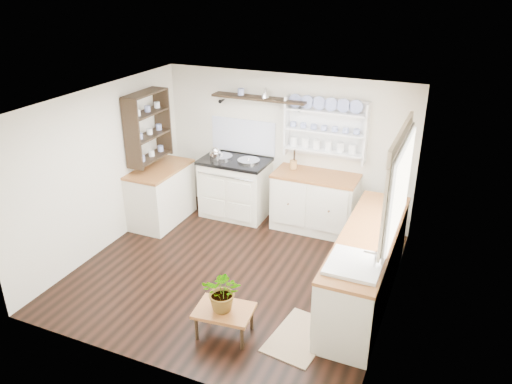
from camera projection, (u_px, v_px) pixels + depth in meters
floor at (235, 271)px, 6.67m from camera, size 4.00×3.80×0.01m
wall_back at (286, 147)px, 7.79m from camera, size 4.00×0.02×2.30m
wall_right at (397, 223)px, 5.48m from camera, size 0.02×3.80×2.30m
wall_left at (103, 170)px, 6.92m from camera, size 0.02×3.80×2.30m
ceiling at (231, 102)px, 5.73m from camera, size 4.00×3.80×0.01m
window at (399, 182)px, 5.45m from camera, size 0.08×1.55×1.22m
aga_cooker at (235, 187)px, 8.05m from camera, size 1.07×0.74×0.99m
back_cabinets at (315, 201)px, 7.61m from camera, size 1.27×0.63×0.90m
right_cabinets at (366, 266)px, 5.95m from camera, size 0.62×2.43×0.90m
belfast_sink at (354, 274)px, 5.18m from camera, size 0.55×0.60×0.45m
left_cabinets at (161, 194)px, 7.85m from camera, size 0.62×1.13×0.90m
plate_rack at (327, 128)px, 7.36m from camera, size 1.20×0.22×0.90m
high_shelf at (259, 99)px, 7.52m from camera, size 1.50×0.29×0.16m
left_shelving at (148, 126)px, 7.46m from camera, size 0.28×0.80×1.05m
kettle at (216, 154)px, 7.82m from camera, size 0.18×0.18×0.22m
utensil_crock at (293, 164)px, 7.60m from camera, size 0.11×0.11×0.13m
center_table at (224, 313)px, 5.41m from camera, size 0.66×0.51×0.34m
potted_plant at (224, 291)px, 5.29m from camera, size 0.48×0.44×0.47m
floor_rug at (300, 337)px, 5.47m from camera, size 0.66×0.92×0.02m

